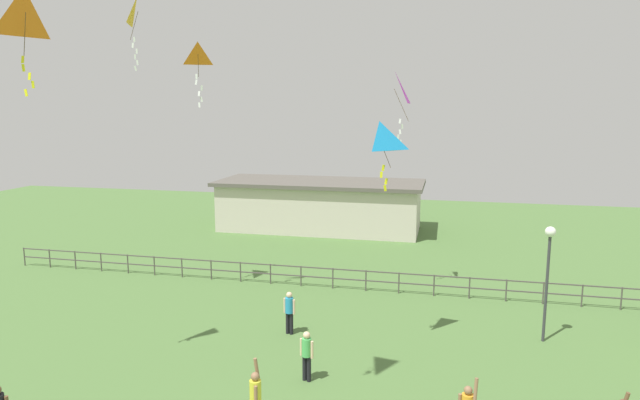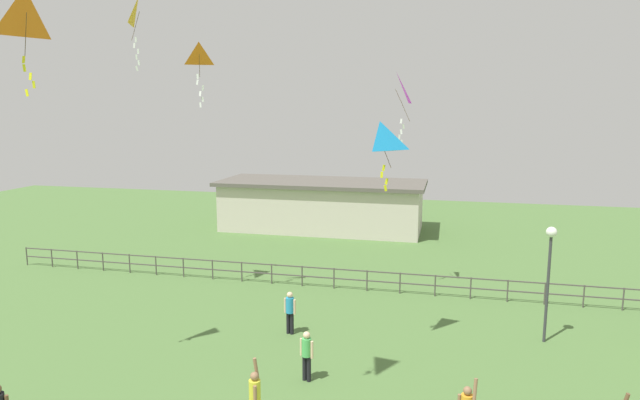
% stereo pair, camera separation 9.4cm
% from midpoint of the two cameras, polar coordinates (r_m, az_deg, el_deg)
% --- Properties ---
extents(lamppost, '(0.36, 0.36, 4.09)m').
position_cam_midpoint_polar(lamppost, '(20.25, 22.60, -5.58)').
color(lamppost, '#38383D').
rests_on(lamppost, ground_plane).
extents(person_0, '(0.44, 0.28, 1.54)m').
position_cam_midpoint_polar(person_0, '(16.79, -1.56, -15.62)').
color(person_0, black).
rests_on(person_0, ground_plane).
extents(person_2, '(0.46, 0.29, 1.57)m').
position_cam_midpoint_polar(person_2, '(20.00, -3.35, -11.36)').
color(person_2, black).
rests_on(person_2, ground_plane).
extents(person_4, '(0.29, 0.49, 1.86)m').
position_cam_midpoint_polar(person_4, '(14.53, -6.92, -19.68)').
color(person_4, '#3F4C47').
rests_on(person_4, ground_plane).
extents(kite_0, '(0.91, 0.72, 2.47)m').
position_cam_midpoint_polar(kite_0, '(22.34, -12.71, 14.29)').
color(kite_0, orange).
extents(kite_2, '(1.18, 1.23, 2.16)m').
position_cam_midpoint_polar(kite_2, '(17.74, 6.05, 6.27)').
color(kite_2, '#198CD1').
extents(kite_3, '(0.82, 1.15, 2.82)m').
position_cam_midpoint_polar(kite_3, '(17.14, -28.47, 16.57)').
color(kite_3, orange).
extents(kite_4, '(0.73, 1.09, 2.82)m').
position_cam_midpoint_polar(kite_4, '(23.60, -18.57, 17.89)').
color(kite_4, yellow).
extents(kite_5, '(0.97, 0.88, 3.19)m').
position_cam_midpoint_polar(kite_5, '(23.30, 7.67, 11.11)').
color(kite_5, '#B22DB2').
extents(waterfront_railing, '(36.06, 0.06, 0.95)m').
position_cam_midpoint_polar(waterfront_railing, '(24.62, 4.50, -8.03)').
color(waterfront_railing, '#4C4742').
rests_on(waterfront_railing, ground_plane).
extents(pavilion_building, '(13.67, 5.52, 3.29)m').
position_cam_midpoint_polar(pavilion_building, '(36.73, -0.06, -0.51)').
color(pavilion_building, beige).
rests_on(pavilion_building, ground_plane).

